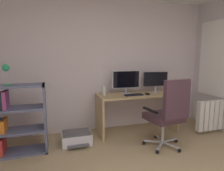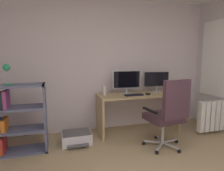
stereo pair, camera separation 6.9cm
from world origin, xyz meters
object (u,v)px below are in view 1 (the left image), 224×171
at_px(keyboard, 134,95).
at_px(radiator, 219,114).
at_px(computer_mouse, 147,94).
at_px(monitor_main, 126,80).
at_px(monitor_secondary, 156,80).
at_px(office_chair, 168,112).
at_px(desktop_speaker, 104,91).
at_px(desk_lamp, 6,70).
at_px(desk, 138,103).
at_px(bookshelf, 10,120).
at_px(printer, 77,138).

xyz_separation_m(keyboard, radiator, (1.65, -0.38, -0.42)).
relative_size(computer_mouse, radiator, 0.10).
xyz_separation_m(monitor_main, monitor_secondary, (0.64, 0.00, -0.02)).
xyz_separation_m(monitor_secondary, radiator, (1.07, -0.60, -0.65)).
distance_m(monitor_secondary, office_chair, 1.05).
height_order(desktop_speaker, desk_lamp, desk_lamp).
xyz_separation_m(desktop_speaker, radiator, (2.16, -0.56, -0.49)).
height_order(desk, monitor_secondary, monitor_secondary).
distance_m(office_chair, bookshelf, 2.39).
xyz_separation_m(desktop_speaker, desk_lamp, (-1.53, -0.32, 0.43)).
bearing_deg(bookshelf, radiator, -3.65).
height_order(desk, monitor_main, monitor_main).
bearing_deg(printer, monitor_main, 16.98).
distance_m(monitor_main, office_chair, 1.07).
height_order(monitor_main, desk_lamp, desk_lamp).
height_order(monitor_secondary, printer, monitor_secondary).
bearing_deg(monitor_main, radiator, -19.40).
relative_size(desktop_speaker, printer, 0.35).
height_order(desk, keyboard, keyboard).
height_order(bookshelf, printer, bookshelf).
height_order(monitor_secondary, bookshelf, monitor_secondary).
distance_m(desk, bookshelf, 2.20).
distance_m(desk_lamp, printer, 1.52).
xyz_separation_m(monitor_secondary, printer, (-1.65, -0.31, -0.89)).
bearing_deg(printer, computer_mouse, 2.86).
xyz_separation_m(monitor_main, office_chair, (0.34, -0.93, -0.40)).
xyz_separation_m(monitor_main, desk_lamp, (-1.98, -0.37, 0.26)).
bearing_deg(office_chair, desk, 99.15).
distance_m(desk, desktop_speaker, 0.71).
bearing_deg(radiator, monitor_secondary, 150.56).
relative_size(keyboard, bookshelf, 0.32).
bearing_deg(printer, monitor_secondary, 10.55).
distance_m(office_chair, printer, 1.57).
bearing_deg(bookshelf, monitor_main, 10.56).
relative_size(computer_mouse, desk_lamp, 0.33).
distance_m(monitor_main, desk_lamp, 2.03).
xyz_separation_m(keyboard, bookshelf, (-2.04, -0.14, -0.23)).
distance_m(monitor_main, desktop_speaker, 0.48).
distance_m(desktop_speaker, desk_lamp, 1.62).
bearing_deg(keyboard, desktop_speaker, 157.96).
bearing_deg(keyboard, monitor_secondary, 18.08).
relative_size(monitor_main, bookshelf, 0.53).
bearing_deg(desk_lamp, monitor_secondary, 7.99).
height_order(monitor_main, printer, monitor_main).
relative_size(desk_lamp, radiator, 0.30).
xyz_separation_m(monitor_secondary, office_chair, (-0.30, -0.93, -0.38)).
bearing_deg(desk_lamp, office_chair, -13.61).
bearing_deg(bookshelf, desk_lamp, 170.66).
xyz_separation_m(computer_mouse, bookshelf, (-2.31, -0.13, -0.24)).
distance_m(office_chair, desk_lamp, 2.48).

